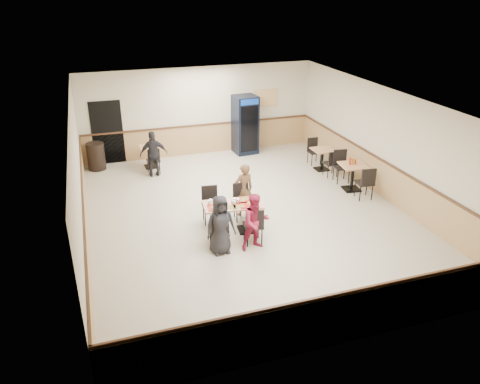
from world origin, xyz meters
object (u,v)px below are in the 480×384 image
object	(u,v)px
side_table_far	(322,156)
back_table	(150,153)
diner_woman_left	(220,225)
pepsi_cooler	(245,125)
lone_diner	(154,154)
main_table	(233,213)
diner_man_opposite	(244,190)
diner_woman_right	(256,222)
trash_bin	(96,156)
side_table_near	(353,173)

from	to	relation	value
side_table_far	back_table	size ratio (longest dim) A/B	0.98
diner_woman_left	pepsi_cooler	distance (m)	6.70
side_table_far	back_table	xyz separation A→B (m)	(-5.18, 1.95, 0.01)
back_table	pepsi_cooler	xyz separation A→B (m)	(3.37, 0.39, 0.54)
lone_diner	pepsi_cooler	xyz separation A→B (m)	(3.37, 1.19, 0.29)
pepsi_cooler	side_table_far	bearing A→B (deg)	-56.41
main_table	diner_woman_left	distance (m)	0.98
diner_man_opposite	lone_diner	xyz separation A→B (m)	(-1.79, 3.36, 0.01)
main_table	lone_diner	xyz separation A→B (m)	(-1.25, 4.16, 0.22)
main_table	diner_woman_right	bearing A→B (deg)	-67.62
main_table	trash_bin	size ratio (longest dim) A/B	1.68
main_table	pepsi_cooler	size ratio (longest dim) A/B	0.73
diner_man_opposite	side_table_near	distance (m)	3.52
pepsi_cooler	trash_bin	world-z (taller)	pepsi_cooler
diner_woman_right	side_table_far	size ratio (longest dim) A/B	1.94
side_table_near	pepsi_cooler	size ratio (longest dim) A/B	0.40
diner_woman_left	side_table_far	distance (m)	5.87
back_table	side_table_far	bearing A→B (deg)	-20.66
diner_man_opposite	back_table	size ratio (longest dim) A/B	2.00
back_table	pepsi_cooler	world-z (taller)	pepsi_cooler
diner_woman_right	pepsi_cooler	distance (m)	6.51
lone_diner	side_table_far	xyz separation A→B (m)	(5.18, -1.16, -0.26)
diner_woman_left	diner_woman_right	xyz separation A→B (m)	(0.79, -0.09, -0.02)
diner_woman_left	diner_woman_right	world-z (taller)	diner_woman_left
back_table	trash_bin	world-z (taller)	trash_bin
main_table	lone_diner	size ratio (longest dim) A/B	1.02
diner_woman_right	lone_diner	xyz separation A→B (m)	(-1.50, 5.04, 0.05)
main_table	lone_diner	world-z (taller)	lone_diner
diner_woman_left	back_table	xyz separation A→B (m)	(-0.71, 5.75, -0.22)
main_table	trash_bin	xyz separation A→B (m)	(-2.94, 5.30, -0.06)
side_table_near	diner_woman_left	bearing A→B (deg)	-155.25
lone_diner	pepsi_cooler	bearing A→B (deg)	-159.96
pepsi_cooler	side_table_near	bearing A→B (deg)	-68.83
diner_woman_left	trash_bin	distance (m)	6.56
back_table	diner_woman_left	bearing A→B (deg)	-82.97
back_table	trash_bin	distance (m)	1.72
side_table_far	pepsi_cooler	distance (m)	3.01
diner_man_opposite	back_table	distance (m)	4.53
diner_man_opposite	pepsi_cooler	bearing A→B (deg)	-116.51
main_table	side_table_far	world-z (taller)	main_table
side_table_far	back_table	distance (m)	5.54
side_table_near	trash_bin	bearing A→B (deg)	150.14
diner_woman_right	side_table_far	xyz separation A→B (m)	(3.68, 3.88, -0.21)
diner_man_opposite	trash_bin	bearing A→B (deg)	-59.75
trash_bin	diner_woman_left	bearing A→B (deg)	-68.56
diner_man_opposite	side_table_far	bearing A→B (deg)	-154.31
pepsi_cooler	trash_bin	xyz separation A→B (m)	(-5.06, -0.04, -0.57)
diner_woman_left	side_table_far	bearing A→B (deg)	37.04
lone_diner	diner_woman_right	bearing A→B (deg)	107.21
side_table_far	pepsi_cooler	bearing A→B (deg)	127.65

